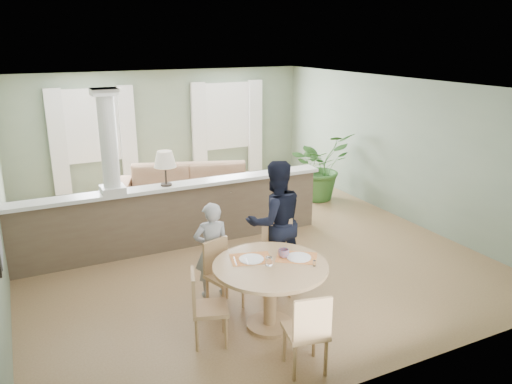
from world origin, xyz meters
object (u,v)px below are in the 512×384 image
dining_table (271,277)px  child_person (212,250)px  man_person (275,222)px  chair_near (308,330)px  sofa (189,189)px  chair_far_boy (221,271)px  chair_side (204,304)px  houseplant (319,166)px  chair_far_man (277,252)px

dining_table → child_person: child_person is taller
man_person → chair_near: bearing=74.9°
dining_table → man_person: bearing=59.5°
sofa → chair_far_boy: 3.91m
dining_table → chair_side: bearing=178.2°
chair_far_boy → child_person: 0.35m
houseplant → dining_table: bearing=-129.3°
chair_near → man_person: man_person is taller
houseplant → man_person: 4.00m
chair_near → chair_side: size_ratio=1.05×
houseplant → man_person: size_ratio=0.82×
houseplant → man_person: (-2.68, -2.96, 0.16)m
chair_far_boy → man_person: bearing=3.0°
chair_far_boy → child_person: bearing=74.5°
houseplant → child_person: 4.75m
chair_near → dining_table: bearing=-82.5°
chair_far_man → sofa: bearing=117.0°
dining_table → chair_side: size_ratio=1.54×
chair_far_boy → chair_near: (0.28, -1.69, 0.02)m
sofa → man_person: (0.13, -3.45, 0.44)m
chair_side → man_person: bearing=-37.1°
dining_table → chair_far_boy: 0.82m
chair_far_man → chair_near: 1.89m
sofa → houseplant: bearing=9.5°
chair_far_boy → chair_near: chair_near is taller
chair_far_boy → chair_far_man: size_ratio=0.90×
sofa → chair_side: bearing=-87.5°
dining_table → man_person: size_ratio=0.77×
chair_near → chair_side: 1.26m
man_person → chair_far_man: bearing=71.7°
sofa → child_person: child_person is taller
chair_far_man → man_person: man_person is taller
houseplant → chair_far_boy: size_ratio=1.62×
chair_near → man_person: 2.21m
houseplant → dining_table: (-3.32, -4.05, -0.07)m
sofa → chair_side: (-1.36, -4.51, 0.04)m
sofa → chair_side: sofa is taller
chair_near → man_person: size_ratio=0.52×
chair_far_boy → child_person: child_person is taller
houseplant → chair_near: size_ratio=1.56×
chair_far_boy → dining_table: bearing=-81.7°
sofa → dining_table: (-0.51, -4.54, 0.21)m
dining_table → chair_near: (-0.07, -0.97, -0.14)m
chair_near → child_person: child_person is taller
dining_table → chair_side: 0.86m
man_person → chair_far_boy: bearing=24.1°
houseplant → chair_side: bearing=-136.0°
houseplant → sofa: bearing=170.2°
chair_side → man_person: 1.87m
chair_far_man → chair_near: chair_far_man is taller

